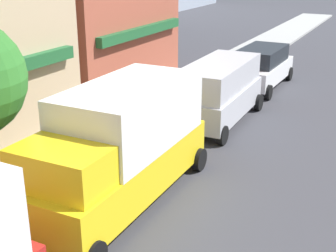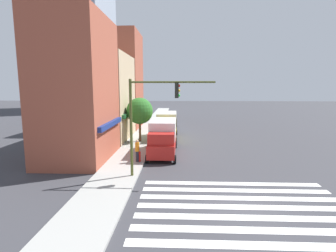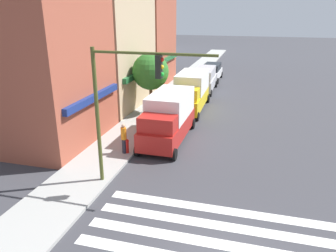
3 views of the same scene
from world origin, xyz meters
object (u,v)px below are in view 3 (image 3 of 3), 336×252
object	(u,v)px
traffic_signal	(122,95)
fire_hydrant	(127,145)
street_tree	(150,72)
suv_white	(212,72)
box_truck_red	(168,117)
van_silver	(204,79)
box_truck_yellow	(191,91)
pedestrian_orange_vest	(124,138)

from	to	relation	value
traffic_signal	fire_hydrant	distance (m)	5.21
street_tree	suv_white	bearing A→B (deg)	-10.80
box_truck_red	van_silver	size ratio (longest dim) A/B	1.23
traffic_signal	van_silver	world-z (taller)	traffic_signal
suv_white	fire_hydrant	xyz separation A→B (m)	(-22.55, 1.70, -0.42)
box_truck_yellow	van_silver	size ratio (longest dim) A/B	1.23
van_silver	suv_white	xyz separation A→B (m)	(5.69, 0.00, -0.25)
box_truck_red	suv_white	world-z (taller)	box_truck_red
suv_white	fire_hydrant	size ratio (longest dim) A/B	5.62
traffic_signal	box_truck_yellow	bearing A→B (deg)	-1.90
traffic_signal	box_truck_red	size ratio (longest dim) A/B	1.05
pedestrian_orange_vest	traffic_signal	bearing A→B (deg)	27.24
street_tree	van_silver	bearing A→B (deg)	-17.30
suv_white	street_tree	distance (m)	15.14
box_truck_red	fire_hydrant	size ratio (longest dim) A/B	7.38
street_tree	box_truck_yellow	bearing A→B (deg)	-53.11
pedestrian_orange_vest	suv_white	bearing A→B (deg)	178.88
suv_white	van_silver	bearing A→B (deg)	-178.96
box_truck_yellow	box_truck_red	bearing A→B (deg)	179.33
van_silver	street_tree	xyz separation A→B (m)	(-8.99, 2.80, 2.15)
van_silver	street_tree	world-z (taller)	street_tree
box_truck_red	box_truck_yellow	bearing A→B (deg)	0.37
pedestrian_orange_vest	van_silver	bearing A→B (deg)	177.33
box_truck_yellow	street_tree	bearing A→B (deg)	126.22
box_truck_yellow	fire_hydrant	bearing A→B (deg)	169.65
box_truck_red	suv_white	bearing A→B (deg)	0.37
box_truck_yellow	fire_hydrant	world-z (taller)	box_truck_yellow
box_truck_red	street_tree	xyz separation A→B (m)	(5.02, 2.80, 1.85)
box_truck_red	van_silver	xyz separation A→B (m)	(14.01, -0.00, -0.30)
pedestrian_orange_vest	box_truck_yellow	bearing A→B (deg)	173.13
suv_white	traffic_signal	bearing A→B (deg)	-179.94
box_truck_red	box_truck_yellow	size ratio (longest dim) A/B	1.00
box_truck_yellow	fire_hydrant	distance (m)	10.17
traffic_signal	van_silver	bearing A→B (deg)	-1.25
pedestrian_orange_vest	street_tree	bearing A→B (deg)	-169.58
traffic_signal	street_tree	size ratio (longest dim) A/B	1.38
traffic_signal	box_truck_red	bearing A→B (deg)	-4.11
box_truck_yellow	street_tree	xyz separation A→B (m)	(-2.10, 2.80, 1.85)
van_silver	street_tree	size ratio (longest dim) A/B	1.07
suv_white	box_truck_red	bearing A→B (deg)	-178.96
fire_hydrant	box_truck_yellow	bearing A→B (deg)	-9.67
box_truck_red	pedestrian_orange_vest	distance (m)	3.48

